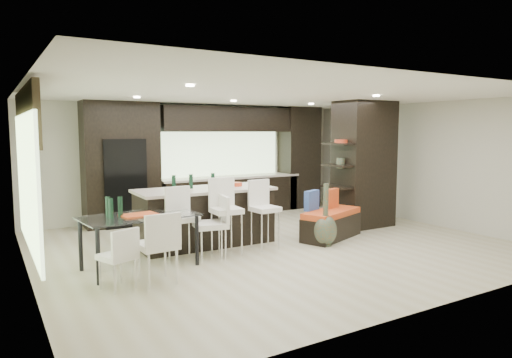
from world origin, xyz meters
TOP-DOWN VIEW (x-y plane):
  - ground at (0.00, 0.00)m, footprint 8.00×8.00m
  - back_wall at (0.00, 3.50)m, footprint 8.00×0.02m
  - left_wall at (-4.00, 0.00)m, footprint 0.02×7.00m
  - right_wall at (4.00, 0.00)m, footprint 0.02×7.00m
  - ceiling at (0.00, 0.00)m, footprint 8.00×7.00m
  - window_left at (-3.96, 0.20)m, footprint 0.04×3.20m
  - window_back at (0.60, 3.46)m, footprint 3.40×0.04m
  - stone_accent at (-3.93, 0.20)m, footprint 0.08×3.00m
  - ceiling_spots at (0.00, 0.25)m, footprint 4.00×3.00m
  - back_cabinetry at (0.50, 3.17)m, footprint 6.80×0.68m
  - refrigerator at (-1.90, 3.12)m, footprint 0.90×0.68m
  - partition_column at (2.60, 0.40)m, footprint 1.20×0.80m
  - kitchen_island at (-1.05, 0.66)m, footprint 2.50×1.10m
  - stool_left at (-1.82, -0.19)m, footprint 0.45×0.45m
  - stool_mid at (-1.05, -0.21)m, footprint 0.49×0.49m
  - stool_right at (-0.29, -0.19)m, footprint 0.46×0.46m
  - bench at (1.23, -0.18)m, footprint 1.54×1.03m
  - floor_vase at (0.76, -0.57)m, footprint 0.44×0.44m
  - dining_table at (-2.51, -0.19)m, footprint 1.77×1.13m
  - chair_near at (-2.51, -0.98)m, footprint 0.52×0.52m
  - chair_far at (-3.03, -0.94)m, footprint 0.53×0.53m
  - chair_end at (-1.34, -0.19)m, footprint 0.59×0.59m

SIDE VIEW (x-z plane):
  - ground at x=0.00m, z-range 0.00..0.00m
  - bench at x=1.23m, z-range 0.00..0.55m
  - chair_far at x=-3.03m, z-range 0.00..0.75m
  - dining_table at x=-2.51m, z-range 0.00..0.81m
  - chair_near at x=-2.51m, z-range 0.00..0.91m
  - chair_end at x=-1.34m, z-range 0.00..0.93m
  - stool_left at x=-1.82m, z-range 0.00..0.96m
  - stool_right at x=-0.29m, z-range 0.00..0.98m
  - kitchen_island at x=-1.05m, z-range 0.00..1.04m
  - stool_mid at x=-1.05m, z-range 0.00..1.04m
  - floor_vase at x=0.76m, z-range 0.00..1.14m
  - refrigerator at x=-1.90m, z-range 0.00..1.90m
  - back_wall at x=0.00m, z-range 0.00..2.70m
  - left_wall at x=-4.00m, z-range 0.00..2.70m
  - right_wall at x=4.00m, z-range 0.00..2.70m
  - window_left at x=-3.96m, z-range 0.40..2.30m
  - back_cabinetry at x=0.50m, z-range 0.00..2.70m
  - partition_column at x=2.60m, z-range 0.00..2.70m
  - window_back at x=0.60m, z-range 0.95..2.15m
  - stone_accent at x=-3.93m, z-range 1.85..2.65m
  - ceiling_spots at x=0.00m, z-range 2.67..2.69m
  - ceiling at x=0.00m, z-range 2.69..2.71m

